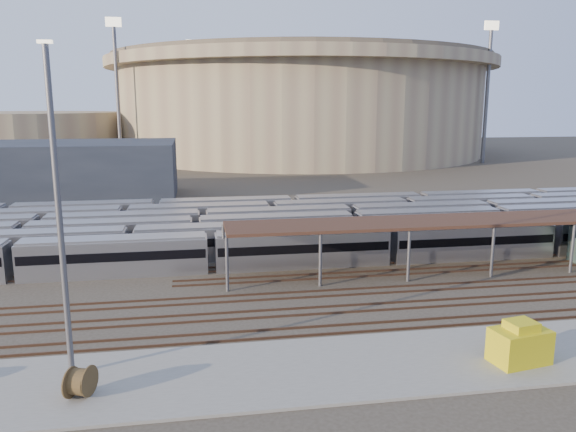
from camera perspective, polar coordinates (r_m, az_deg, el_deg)
The scene contains 14 objects.
ground at distance 51.32m, azimuth 2.97°, elevation -7.60°, with size 420.00×420.00×0.00m, color #383026.
apron at distance 36.80m, azimuth 0.30°, elevation -15.43°, with size 50.00×9.00×0.20m, color gray.
subway_trains at distance 69.31m, azimuth 3.76°, elevation -1.03°, with size 122.32×23.90×3.60m.
inspection_shed at distance 61.95m, azimuth 22.46°, elevation -0.37°, with size 60.30×6.00×5.30m.
empty_tracks at distance 46.72m, azimuth 4.31°, elevation -9.46°, with size 170.00×9.62×0.18m.
stadium at distance 190.69m, azimuth 1.25°, elevation 11.36°, with size 124.00×124.00×32.50m.
secondary_arena at distance 184.34m, azimuth -25.29°, elevation 7.33°, with size 56.00×56.00×14.00m, color #988967.
service_building at distance 105.85m, azimuth -22.86°, elevation 4.18°, with size 42.00×20.00×10.00m, color #1E232D.
floodlight_0 at distance 158.57m, azimuth -16.96°, elevation 12.37°, with size 4.00×1.00×38.40m.
floodlight_2 at distance 168.00m, azimuth 19.59°, elevation 12.13°, with size 4.00×1.00×38.40m.
floodlight_3 at distance 207.37m, azimuth -9.59°, elevation 12.37°, with size 4.00×1.00×38.40m.
cable_reel_east at distance 35.40m, azimuth -20.34°, elevation -15.51°, with size 1.82×1.82×1.01m, color brown.
yard_light_pole at distance 35.56m, azimuth -22.23°, elevation 0.08°, with size 0.82×0.36×19.94m.
yellow_equipment at distance 40.09m, azimuth 22.47°, elevation -12.09°, with size 3.59×2.24×2.24m, color gold.
Camera 1 is at (-10.63, -47.34, 16.73)m, focal length 35.00 mm.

